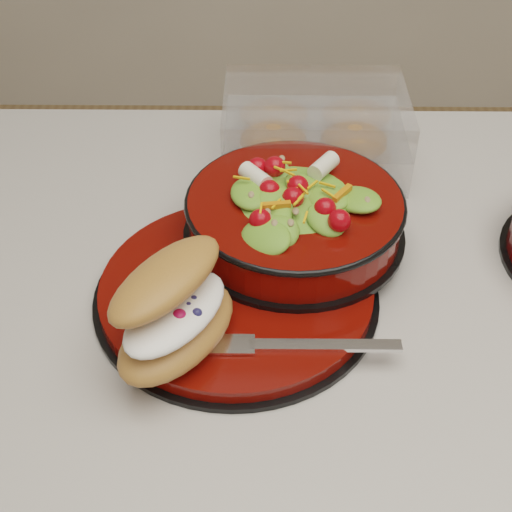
{
  "coord_description": "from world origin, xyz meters",
  "views": [
    {
      "loc": [
        -0.16,
        -0.54,
        1.41
      ],
      "look_at": [
        -0.16,
        0.0,
        0.94
      ],
      "focal_mm": 50.0,
      "sensor_mm": 36.0,
      "label": 1
    }
  ],
  "objects_px": {
    "salad_bowl": "(295,208)",
    "croissant": "(176,310)",
    "island_counter": "(366,510)",
    "pastry_box": "(314,131)",
    "dinner_plate": "(237,291)",
    "fork": "(297,345)"
  },
  "relations": [
    {
      "from": "salad_bowl",
      "to": "croissant",
      "type": "bearing_deg",
      "value": -125.27
    },
    {
      "from": "island_counter",
      "to": "croissant",
      "type": "bearing_deg",
      "value": -157.78
    },
    {
      "from": "island_counter",
      "to": "pastry_box",
      "type": "relative_size",
      "value": 5.48
    },
    {
      "from": "salad_bowl",
      "to": "island_counter",
      "type": "bearing_deg",
      "value": -27.55
    },
    {
      "from": "dinner_plate",
      "to": "fork",
      "type": "distance_m",
      "value": 0.1
    },
    {
      "from": "dinner_plate",
      "to": "salad_bowl",
      "type": "xyz_separation_m",
      "value": [
        0.06,
        0.08,
        0.05
      ]
    },
    {
      "from": "dinner_plate",
      "to": "croissant",
      "type": "relative_size",
      "value": 1.69
    },
    {
      "from": "dinner_plate",
      "to": "pastry_box",
      "type": "height_order",
      "value": "pastry_box"
    },
    {
      "from": "salad_bowl",
      "to": "fork",
      "type": "distance_m",
      "value": 0.17
    },
    {
      "from": "pastry_box",
      "to": "island_counter",
      "type": "bearing_deg",
      "value": -69.36
    },
    {
      "from": "island_counter",
      "to": "dinner_plate",
      "type": "relative_size",
      "value": 4.24
    },
    {
      "from": "island_counter",
      "to": "croissant",
      "type": "height_order",
      "value": "croissant"
    },
    {
      "from": "island_counter",
      "to": "salad_bowl",
      "type": "distance_m",
      "value": 0.52
    },
    {
      "from": "croissant",
      "to": "dinner_plate",
      "type": "bearing_deg",
      "value": -0.96
    },
    {
      "from": "island_counter",
      "to": "fork",
      "type": "distance_m",
      "value": 0.49
    },
    {
      "from": "island_counter",
      "to": "fork",
      "type": "bearing_deg",
      "value": -140.55
    },
    {
      "from": "salad_bowl",
      "to": "croissant",
      "type": "distance_m",
      "value": 0.19
    },
    {
      "from": "dinner_plate",
      "to": "salad_bowl",
      "type": "relative_size",
      "value": 1.21
    },
    {
      "from": "dinner_plate",
      "to": "croissant",
      "type": "distance_m",
      "value": 0.11
    },
    {
      "from": "salad_bowl",
      "to": "pastry_box",
      "type": "bearing_deg",
      "value": 80.32
    },
    {
      "from": "fork",
      "to": "pastry_box",
      "type": "distance_m",
      "value": 0.34
    },
    {
      "from": "croissant",
      "to": "pastry_box",
      "type": "relative_size",
      "value": 0.76
    }
  ]
}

